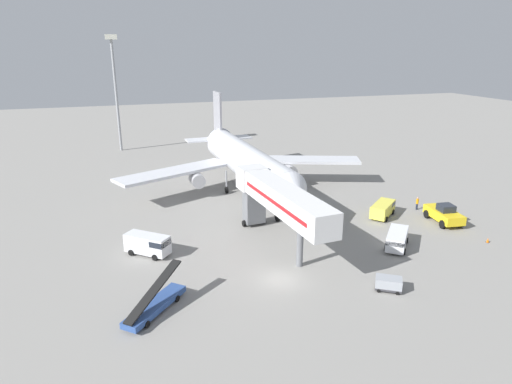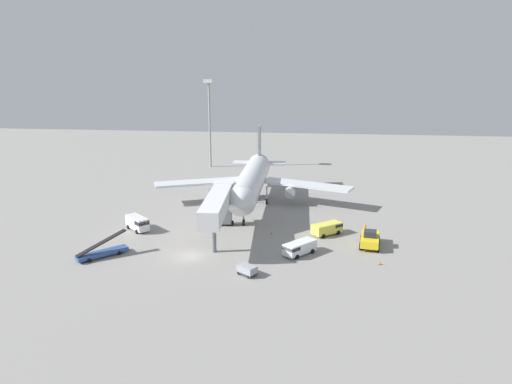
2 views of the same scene
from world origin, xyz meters
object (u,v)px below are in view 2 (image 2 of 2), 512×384
object	(u,v)px
airplane_at_gate	(252,180)
safety_cone_bravo	(271,232)
service_van_near_right	(138,223)
ground_crew_worker_foreground	(365,229)
safety_cone_alpha	(380,263)
apron_light_mast	(209,106)
belt_loader_truck	(102,252)
service_van_mid_center	(299,247)
jet_bridge	(219,203)
pushback_tug	(370,239)
service_van_far_center	(328,228)
baggage_cart_rear_left	(247,270)

from	to	relation	value
airplane_at_gate	safety_cone_bravo	size ratio (longest dim) A/B	81.62
service_van_near_right	ground_crew_worker_foreground	distance (m)	37.82
safety_cone_alpha	apron_light_mast	size ratio (longest dim) A/B	0.02
belt_loader_truck	service_van_mid_center	xyz separation A→B (m)	(27.94, 4.71, 0.32)
belt_loader_truck	ground_crew_worker_foreground	xyz separation A→B (m)	(38.28, 14.71, 0.21)
jet_bridge	service_van_near_right	xyz separation A→B (m)	(-14.42, 1.87, -4.50)
airplane_at_gate	safety_cone_bravo	bearing A→B (deg)	-71.60
apron_light_mast	belt_loader_truck	bearing A→B (deg)	-89.80
belt_loader_truck	safety_cone_alpha	size ratio (longest dim) A/B	11.48
safety_cone_alpha	safety_cone_bravo	xyz separation A→B (m)	(-16.12, 10.43, -0.03)
airplane_at_gate	pushback_tug	bearing A→B (deg)	-44.29
belt_loader_truck	safety_cone_alpha	xyz separation A→B (m)	(39.16, 2.56, -0.50)
service_van_far_center	baggage_cart_rear_left	xyz separation A→B (m)	(-10.67, -17.25, -0.36)
belt_loader_truck	ground_crew_worker_foreground	bearing A→B (deg)	21.02
service_van_mid_center	baggage_cart_rear_left	distance (m)	10.18
baggage_cart_rear_left	service_van_mid_center	bearing A→B (deg)	51.07
pushback_tug	jet_bridge	bearing A→B (deg)	178.93
safety_cone_alpha	pushback_tug	bearing A→B (deg)	95.59
pushback_tug	service_van_far_center	bearing A→B (deg)	143.84
airplane_at_gate	pushback_tug	world-z (taller)	airplane_at_gate
airplane_at_gate	pushback_tug	distance (m)	29.79
airplane_at_gate	service_van_far_center	distance (m)	22.24
safety_cone_bravo	apron_light_mast	xyz separation A→B (m)	(-23.28, 54.93, 16.92)
baggage_cart_rear_left	safety_cone_bravo	bearing A→B (deg)	84.71
jet_bridge	service_van_far_center	bearing A→B (deg)	13.54
service_van_near_right	apron_light_mast	world-z (taller)	apron_light_mast
service_van_far_center	service_van_mid_center	distance (m)	10.27
pushback_tug	safety_cone_bravo	distance (m)	15.87
belt_loader_truck	service_van_near_right	world-z (taller)	belt_loader_truck
service_van_mid_center	safety_cone_bravo	world-z (taller)	service_van_mid_center
baggage_cart_rear_left	safety_cone_alpha	bearing A→B (deg)	18.10
service_van_mid_center	safety_cone_alpha	world-z (taller)	service_van_mid_center
airplane_at_gate	safety_cone_bravo	world-z (taller)	airplane_at_gate
airplane_at_gate	jet_bridge	bearing A→B (deg)	-96.66
pushback_tug	service_van_near_right	size ratio (longest dim) A/B	1.20
jet_bridge	service_van_far_center	size ratio (longest dim) A/B	3.83
jet_bridge	service_van_near_right	distance (m)	15.22
safety_cone_bravo	safety_cone_alpha	bearing A→B (deg)	-32.91
jet_bridge	belt_loader_truck	bearing A→B (deg)	-146.56
airplane_at_gate	service_van_far_center	world-z (taller)	airplane_at_gate
airplane_at_gate	belt_loader_truck	bearing A→B (deg)	-119.98
belt_loader_truck	safety_cone_bravo	distance (m)	26.46
belt_loader_truck	apron_light_mast	xyz separation A→B (m)	(-0.23, 67.93, 16.39)
pushback_tug	safety_cone_bravo	bearing A→B (deg)	167.14
jet_bridge	ground_crew_worker_foreground	world-z (taller)	jet_bridge
airplane_at_gate	jet_bridge	xyz separation A→B (m)	(-2.35, -20.18, 0.64)
jet_bridge	apron_light_mast	bearing A→B (deg)	104.71
service_van_mid_center	service_van_near_right	bearing A→B (deg)	165.53
airplane_at_gate	service_van_far_center	size ratio (longest dim) A/B	7.73
airplane_at_gate	safety_cone_bravo	xyz separation A→B (m)	(5.69, -17.09, -4.94)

